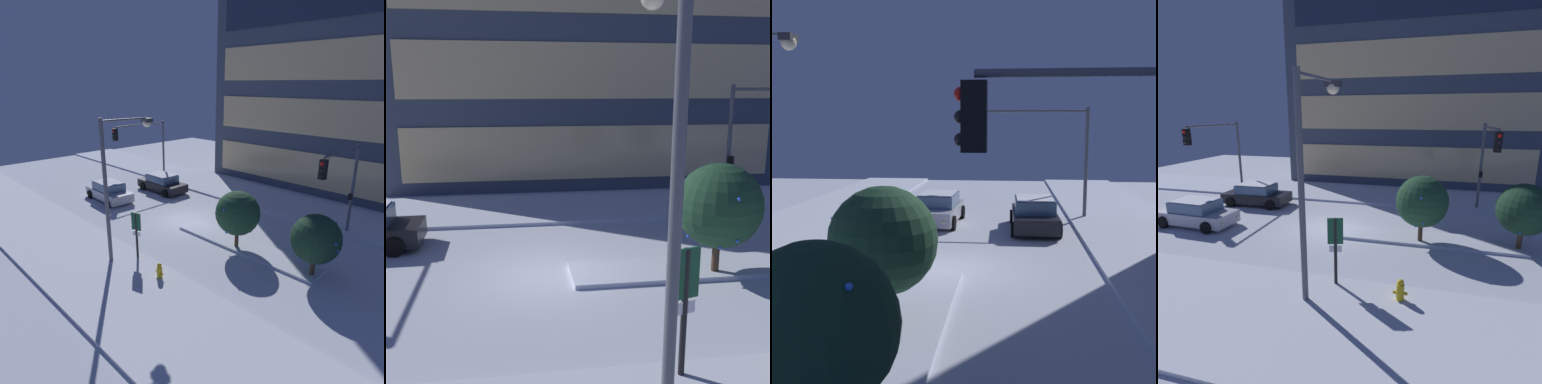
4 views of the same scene
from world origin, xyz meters
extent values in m
plane|color=silver|center=(0.00, 0.00, 0.00)|extent=(52.00, 52.00, 0.00)
cube|color=silver|center=(0.00, -7.64, 0.07)|extent=(52.00, 5.20, 0.14)
cube|color=silver|center=(0.00, 7.64, 0.07)|extent=(52.00, 5.20, 0.14)
cube|color=silver|center=(5.18, -0.30, 0.07)|extent=(9.00, 1.80, 0.14)
cube|color=#424C5B|center=(3.41, 17.71, 12.57)|extent=(21.92, 12.94, 25.14)
cube|color=#F2D18C|center=(3.41, 11.20, 2.10)|extent=(19.73, 0.10, 2.79)
cube|color=#F2D18C|center=(3.41, 11.20, 6.29)|extent=(19.73, 0.10, 2.79)
cube|color=#F2D18C|center=(3.41, 11.20, 10.48)|extent=(19.73, 0.10, 2.79)
cube|color=#B7B7C1|center=(-7.41, -1.32, 0.53)|extent=(4.45, 2.05, 0.66)
cube|color=slate|center=(-7.41, -1.32, 1.14)|extent=(2.43, 1.78, 0.60)
cube|color=white|center=(-7.41, -1.32, 1.47)|extent=(2.25, 1.66, 0.04)
sphere|color=#F9E5B2|center=(-5.18, -0.78, 0.50)|extent=(0.16, 0.16, 0.16)
sphere|color=#F9E5B2|center=(-5.23, -2.05, 0.50)|extent=(0.16, 0.16, 0.16)
cylinder|color=black|center=(-5.93, -0.45, 0.33)|extent=(0.67, 0.25, 0.66)
cylinder|color=black|center=(-6.01, -2.31, 0.33)|extent=(0.67, 0.25, 0.66)
cylinder|color=black|center=(-8.81, -0.32, 0.33)|extent=(0.67, 0.25, 0.66)
cylinder|color=black|center=(-8.89, -2.19, 0.33)|extent=(0.67, 0.25, 0.66)
cube|color=black|center=(-6.31, 3.18, 0.53)|extent=(4.46, 1.98, 0.66)
cube|color=slate|center=(-6.31, 3.18, 1.14)|extent=(2.42, 1.75, 0.60)
cube|color=white|center=(-6.31, 3.18, 1.47)|extent=(2.24, 1.64, 0.04)
sphere|color=#F9E5B2|center=(-8.53, 2.50, 0.50)|extent=(0.16, 0.16, 0.16)
sphere|color=#F9E5B2|center=(-8.55, 3.80, 0.50)|extent=(0.16, 0.16, 0.16)
cylinder|color=black|center=(-7.76, 2.20, 0.33)|extent=(0.66, 0.23, 0.66)
cylinder|color=black|center=(-7.78, 4.11, 0.33)|extent=(0.66, 0.23, 0.66)
cylinder|color=black|center=(-4.83, 2.25, 0.33)|extent=(0.66, 0.23, 0.66)
cylinder|color=black|center=(-4.86, 4.16, 0.33)|extent=(0.66, 0.23, 0.66)
cylinder|color=#565960|center=(-9.25, 5.84, 2.79)|extent=(0.18, 0.18, 5.58)
cylinder|color=#565960|center=(-9.25, 3.28, 5.38)|extent=(0.12, 5.13, 0.12)
cube|color=black|center=(-9.25, 0.71, 4.78)|extent=(0.32, 0.36, 1.00)
sphere|color=red|center=(-9.25, 0.52, 5.10)|extent=(0.20, 0.20, 0.20)
sphere|color=black|center=(-9.25, 0.52, 4.78)|extent=(0.20, 0.20, 0.20)
sphere|color=black|center=(-9.25, 0.52, 4.46)|extent=(0.20, 0.20, 0.20)
cylinder|color=#565960|center=(8.36, 5.84, 2.79)|extent=(0.18, 0.18, 5.58)
cylinder|color=#565960|center=(8.36, 3.70, 5.38)|extent=(0.12, 4.29, 0.12)
cube|color=black|center=(8.36, 1.55, 4.78)|extent=(0.32, 0.36, 1.00)
sphere|color=red|center=(8.36, 1.36, 5.10)|extent=(0.20, 0.20, 0.20)
sphere|color=black|center=(8.36, 1.36, 4.78)|extent=(0.20, 0.20, 0.20)
sphere|color=black|center=(8.36, 1.36, 4.46)|extent=(0.20, 0.20, 0.20)
cube|color=black|center=(8.36, 5.62, 2.40)|extent=(0.20, 0.24, 0.36)
cylinder|color=#565960|center=(1.40, -6.63, 3.69)|extent=(0.20, 0.20, 7.38)
cylinder|color=#565960|center=(1.54, -5.42, 7.23)|extent=(0.38, 2.43, 0.10)
cube|color=#333338|center=(1.68, -4.22, 7.13)|extent=(0.56, 0.36, 0.20)
sphere|color=#F9E5B2|center=(1.68, -4.22, 7.00)|extent=(0.44, 0.44, 0.44)
cylinder|color=gold|center=(4.45, -5.89, 0.35)|extent=(0.26, 0.26, 0.70)
sphere|color=gold|center=(4.45, -5.89, 0.77)|extent=(0.22, 0.22, 0.22)
cylinder|color=gold|center=(4.27, -5.89, 0.38)|extent=(0.12, 0.10, 0.10)
cylinder|color=gold|center=(4.63, -5.89, 0.38)|extent=(0.12, 0.10, 0.10)
cylinder|color=black|center=(2.09, -5.45, 1.32)|extent=(0.12, 0.12, 2.63)
cube|color=#144C2D|center=(2.09, -5.45, 2.16)|extent=(0.55, 0.21, 0.95)
cube|color=white|center=(2.09, -5.45, 1.50)|extent=(0.44, 0.17, 0.24)
cylinder|color=#473323|center=(4.91, -0.73, 0.54)|extent=(0.22, 0.22, 1.07)
sphere|color=#1E4228|center=(4.91, -0.73, 2.12)|extent=(2.46, 2.46, 2.46)
sphere|color=blue|center=(4.70, -1.40, 1.10)|extent=(0.10, 0.10, 0.10)
sphere|color=blue|center=(5.03, -1.72, 1.38)|extent=(0.10, 0.10, 0.10)
sphere|color=blue|center=(5.63, -0.43, 1.15)|extent=(0.10, 0.10, 0.10)
sphere|color=blue|center=(4.89, -1.88, 2.58)|extent=(0.10, 0.10, 0.10)
sphere|color=blue|center=(4.01, -0.78, 1.26)|extent=(0.10, 0.10, 0.10)
cylinder|color=#473323|center=(9.33, -0.50, 0.50)|extent=(0.22, 0.22, 1.00)
sphere|color=#193823|center=(9.33, -0.50, 1.99)|extent=(2.33, 2.33, 2.33)
sphere|color=blue|center=(9.06, -1.33, 1.20)|extent=(0.10, 0.10, 0.10)
sphere|color=blue|center=(10.48, -0.70, 1.86)|extent=(0.10, 0.10, 0.10)
sphere|color=blue|center=(9.89, 0.19, 2.77)|extent=(0.10, 0.10, 0.10)
sphere|color=blue|center=(10.42, -0.88, 2.22)|extent=(0.10, 0.10, 0.10)
sphere|color=blue|center=(8.63, -0.28, 1.08)|extent=(0.10, 0.10, 0.10)
sphere|color=blue|center=(10.00, -0.66, 1.03)|extent=(0.10, 0.10, 0.10)
camera|label=1|loc=(15.79, -14.83, 8.92)|focal=32.44mm
camera|label=2|loc=(-0.94, -12.84, 5.39)|focal=43.26mm
camera|label=3|loc=(15.22, 2.07, 4.65)|focal=45.17mm
camera|label=4|loc=(5.08, -14.90, 6.08)|focal=28.42mm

